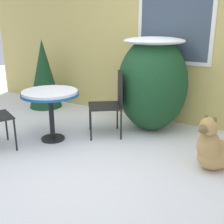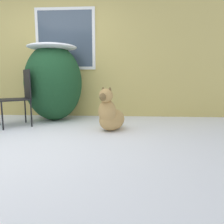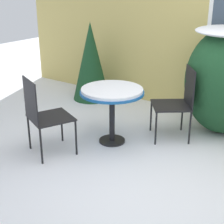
% 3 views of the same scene
% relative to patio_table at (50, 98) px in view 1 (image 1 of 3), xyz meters
% --- Properties ---
extents(ground_plane, '(16.00, 16.00, 0.00)m').
position_rel_patio_table_xyz_m(ground_plane, '(0.95, -0.51, -0.63)').
color(ground_plane, white).
extents(house_wall, '(8.00, 0.10, 2.98)m').
position_rel_patio_table_xyz_m(house_wall, '(0.96, 1.69, 0.87)').
color(house_wall, tan).
rests_on(house_wall, ground_plane).
extents(shrub_left, '(1.07, 1.05, 1.44)m').
position_rel_patio_table_xyz_m(shrub_left, '(1.03, 1.15, 0.13)').
color(shrub_left, '#194223').
rests_on(shrub_left, ground_plane).
extents(evergreen_bush, '(0.64, 0.64, 1.33)m').
position_rel_patio_table_xyz_m(evergreen_bush, '(-1.30, 1.20, 0.04)').
color(evergreen_bush, '#194223').
rests_on(evergreen_bush, ground_plane).
extents(patio_table, '(0.80, 0.80, 0.73)m').
position_rel_patio_table_xyz_m(patio_table, '(0.00, 0.00, 0.00)').
color(patio_table, black).
rests_on(patio_table, ground_plane).
extents(patio_chair_near_table, '(0.66, 0.66, 0.95)m').
position_rel_patio_table_xyz_m(patio_chair_near_table, '(0.61, 0.61, -0.11)').
color(patio_chair_near_table, black).
rests_on(patio_chair_near_table, ground_plane).
extents(dog, '(0.53, 0.72, 0.68)m').
position_rel_patio_table_xyz_m(dog, '(2.18, 0.31, -0.39)').
color(dog, tan).
rests_on(dog, ground_plane).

